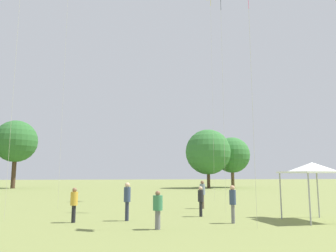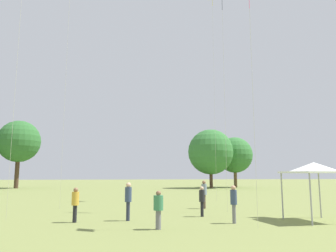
# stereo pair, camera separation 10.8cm
# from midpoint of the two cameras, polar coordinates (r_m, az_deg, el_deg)

# --- Properties ---
(person_standing_0) EXTENTS (0.41, 0.41, 1.58)m
(person_standing_0) POSITION_cam_midpoint_polar(r_m,az_deg,el_deg) (17.98, 6.10, -12.42)
(person_standing_0) COLOR black
(person_standing_0) RESTS_ON ground
(person_standing_1) EXTENTS (0.46, 0.46, 1.60)m
(person_standing_1) POSITION_cam_midpoint_polar(r_m,az_deg,el_deg) (16.32, -15.66, -12.56)
(person_standing_1) COLOR black
(person_standing_1) RESTS_ON ground
(person_standing_3) EXTENTS (0.55, 0.55, 1.55)m
(person_standing_3) POSITION_cam_midpoint_polar(r_m,az_deg,el_deg) (13.80, -1.46, -13.86)
(person_standing_3) COLOR slate
(person_standing_3) RESTS_ON ground
(person_standing_4) EXTENTS (0.39, 0.39, 1.71)m
(person_standing_4) POSITION_cam_midpoint_polar(r_m,az_deg,el_deg) (15.74, 11.56, -12.53)
(person_standing_4) COLOR slate
(person_standing_4) RESTS_ON ground
(person_standing_5) EXTENTS (0.42, 0.42, 1.82)m
(person_standing_5) POSITION_cam_midpoint_polar(r_m,az_deg,el_deg) (16.41, -6.75, -12.25)
(person_standing_5) COLOR #282D42
(person_standing_5) RESTS_ON ground
(person_standing_6) EXTENTS (0.47, 0.47, 1.82)m
(person_standing_6) POSITION_cam_midpoint_polar(r_m,az_deg,el_deg) (22.14, 6.44, -11.30)
(person_standing_6) COLOR brown
(person_standing_6) RESTS_ON ground
(canopy_tent) EXTENTS (2.64, 2.64, 2.80)m
(canopy_tent) POSITION_cam_midpoint_polar(r_m,az_deg,el_deg) (17.54, 24.22, -6.72)
(canopy_tent) COLOR white
(canopy_tent) RESTS_ON ground
(kite_4) EXTENTS (1.09, 1.01, 19.04)m
(kite_4) POSITION_cam_midpoint_polar(r_m,az_deg,el_deg) (32.34, 7.85, 19.94)
(kite_4) COLOR yellow
(kite_4) RESTS_ON ground
(distant_tree_0) EXTENTS (7.54, 7.54, 9.77)m
(distant_tree_0) POSITION_cam_midpoint_polar(r_m,az_deg,el_deg) (55.46, 7.49, -4.49)
(distant_tree_0) COLOR #473323
(distant_tree_0) RESTS_ON ground
(distant_tree_1) EXTENTS (6.33, 6.33, 8.86)m
(distant_tree_1) POSITION_cam_midpoint_polar(r_m,az_deg,el_deg) (59.83, 11.60, -4.98)
(distant_tree_1) COLOR brown
(distant_tree_1) RESTS_ON ground
(distant_tree_2) EXTENTS (6.89, 6.89, 11.13)m
(distant_tree_2) POSITION_cam_midpoint_polar(r_m,az_deg,el_deg) (59.66, -24.47, -2.48)
(distant_tree_2) COLOR #473323
(distant_tree_2) RESTS_ON ground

